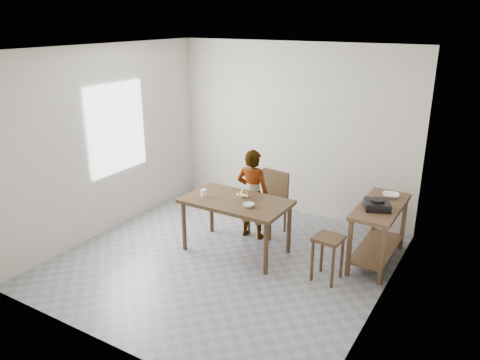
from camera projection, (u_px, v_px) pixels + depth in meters
The scene contains 17 objects.
floor at pixel (224, 261), 6.20m from camera, with size 4.00×4.00×0.04m, color gray.
ceiling at pixel (222, 47), 5.29m from camera, with size 4.00×4.00×0.04m, color white.
wall_back at pixel (293, 130), 7.37m from camera, with size 4.00×0.04×2.70m, color beige.
wall_front at pixel (99, 221), 4.11m from camera, with size 4.00×0.04×2.70m, color beige.
wall_left at pixel (105, 141), 6.72m from camera, with size 0.04×4.00×2.70m, color beige.
wall_right at pixel (390, 193), 4.76m from camera, with size 0.04×4.00×2.70m, color beige.
window_pane at pixel (117, 128), 6.81m from camera, with size 0.02×1.10×1.30m, color white.
dining_table at pixel (236, 226), 6.31m from camera, with size 1.40×0.80×0.75m, color #3F2C19, non-canonical shape.
prep_counter at pixel (378, 233), 6.03m from camera, with size 0.50×1.20×0.80m, color brown, non-canonical shape.
child at pixel (253, 194), 6.64m from camera, with size 0.48×0.32×1.32m, color white.
dining_chair at pixel (267, 204), 6.83m from camera, with size 0.44×0.44×0.92m, color #3F2C19, non-canonical shape.
stool at pixel (327, 258), 5.65m from camera, with size 0.32×0.32×0.57m, color #3F2C19, non-canonical shape.
glass_tumbler at pixel (204, 193), 6.30m from camera, with size 0.08×0.08×0.09m, color white.
small_bowl at pixel (249, 205), 5.95m from camera, with size 0.14×0.14×0.05m, color white.
banana at pixel (242, 195), 6.27m from camera, with size 0.18×0.13×0.06m, color gold, non-canonical shape.
serving_bowl at pixel (391, 195), 6.13m from camera, with size 0.21×0.21×0.05m, color white.
gas_burner at pixel (377, 205), 5.76m from camera, with size 0.30×0.30×0.10m, color black.
Camera 1 is at (3.00, -4.60, 3.06)m, focal length 35.00 mm.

